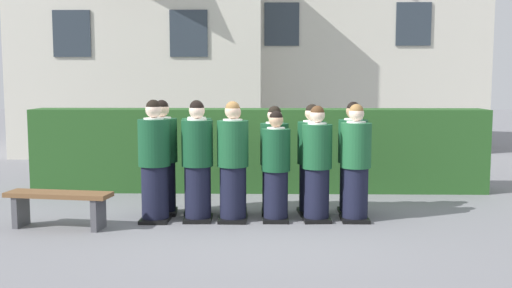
{
  "coord_description": "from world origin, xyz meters",
  "views": [
    {
      "loc": [
        0.17,
        -8.08,
        1.97
      ],
      "look_at": [
        0.0,
        0.23,
        1.05
      ],
      "focal_mm": 41.62,
      "sensor_mm": 36.0,
      "label": 1
    }
  ],
  "objects_px": {
    "student_rear_row_3": "(274,163)",
    "wooden_bench": "(59,202)",
    "student_front_row_5": "(355,166)",
    "student_front_row_4": "(317,166)",
    "student_rear_row_1": "(197,160)",
    "student_front_row_3": "(276,169)",
    "student_in_red_blazer": "(234,161)",
    "student_rear_row_4": "(312,162)",
    "student_rear_row_5": "(353,161)",
    "student_front_row_0": "(154,164)",
    "student_front_row_1": "(197,164)",
    "student_front_row_2": "(233,164)",
    "student_rear_row_0": "(163,160)"
  },
  "relations": [
    {
      "from": "student_rear_row_3",
      "to": "wooden_bench",
      "type": "relative_size",
      "value": 1.1
    },
    {
      "from": "student_front_row_5",
      "to": "student_rear_row_3",
      "type": "relative_size",
      "value": 1.03
    },
    {
      "from": "student_front_row_4",
      "to": "student_rear_row_1",
      "type": "xyz_separation_m",
      "value": [
        -1.71,
        0.43,
        0.03
      ]
    },
    {
      "from": "student_front_row_3",
      "to": "student_in_red_blazer",
      "type": "height_order",
      "value": "student_in_red_blazer"
    },
    {
      "from": "student_rear_row_4",
      "to": "student_rear_row_5",
      "type": "height_order",
      "value": "student_rear_row_5"
    },
    {
      "from": "student_front_row_0",
      "to": "student_front_row_1",
      "type": "distance_m",
      "value": 0.59
    },
    {
      "from": "wooden_bench",
      "to": "student_front_row_2",
      "type": "bearing_deg",
      "value": 11.3
    },
    {
      "from": "student_in_red_blazer",
      "to": "wooden_bench",
      "type": "height_order",
      "value": "student_in_red_blazer"
    },
    {
      "from": "student_front_row_0",
      "to": "student_rear_row_4",
      "type": "distance_m",
      "value": 2.25
    },
    {
      "from": "student_rear_row_5",
      "to": "wooden_bench",
      "type": "xyz_separation_m",
      "value": [
        -3.99,
        -0.94,
        -0.43
      ]
    },
    {
      "from": "student_rear_row_1",
      "to": "student_in_red_blazer",
      "type": "bearing_deg",
      "value": -1.93
    },
    {
      "from": "student_rear_row_3",
      "to": "student_in_red_blazer",
      "type": "bearing_deg",
      "value": 179.58
    },
    {
      "from": "student_rear_row_3",
      "to": "student_rear_row_4",
      "type": "bearing_deg",
      "value": 2.28
    },
    {
      "from": "student_rear_row_0",
      "to": "student_rear_row_5",
      "type": "relative_size",
      "value": 1.02
    },
    {
      "from": "student_rear_row_1",
      "to": "student_front_row_0",
      "type": "bearing_deg",
      "value": -136.07
    },
    {
      "from": "student_rear_row_1",
      "to": "student_in_red_blazer",
      "type": "height_order",
      "value": "student_rear_row_1"
    },
    {
      "from": "student_rear_row_3",
      "to": "student_rear_row_4",
      "type": "distance_m",
      "value": 0.54
    },
    {
      "from": "student_front_row_2",
      "to": "student_front_row_5",
      "type": "relative_size",
      "value": 1.02
    },
    {
      "from": "student_rear_row_5",
      "to": "wooden_bench",
      "type": "distance_m",
      "value": 4.12
    },
    {
      "from": "student_front_row_0",
      "to": "student_front_row_3",
      "type": "relative_size",
      "value": 1.1
    },
    {
      "from": "student_front_row_0",
      "to": "student_rear_row_5",
      "type": "relative_size",
      "value": 1.03
    },
    {
      "from": "student_front_row_4",
      "to": "wooden_bench",
      "type": "xyz_separation_m",
      "value": [
        -3.43,
        -0.49,
        -0.41
      ]
    },
    {
      "from": "student_rear_row_0",
      "to": "student_rear_row_1",
      "type": "relative_size",
      "value": 1.0
    },
    {
      "from": "student_rear_row_3",
      "to": "wooden_bench",
      "type": "distance_m",
      "value": 3.02
    },
    {
      "from": "student_front_row_2",
      "to": "student_rear_row_3",
      "type": "distance_m",
      "value": 0.73
    },
    {
      "from": "student_front_row_1",
      "to": "student_front_row_4",
      "type": "relative_size",
      "value": 1.04
    },
    {
      "from": "student_front_row_1",
      "to": "student_rear_row_5",
      "type": "height_order",
      "value": "student_front_row_1"
    },
    {
      "from": "student_front_row_0",
      "to": "student_rear_row_1",
      "type": "bearing_deg",
      "value": 43.93
    },
    {
      "from": "student_front_row_0",
      "to": "student_rear_row_5",
      "type": "xyz_separation_m",
      "value": [
        2.79,
        0.53,
        -0.02
      ]
    },
    {
      "from": "student_in_red_blazer",
      "to": "student_rear_row_5",
      "type": "distance_m",
      "value": 1.73
    },
    {
      "from": "student_rear_row_1",
      "to": "wooden_bench",
      "type": "bearing_deg",
      "value": -152.07
    },
    {
      "from": "student_front_row_2",
      "to": "student_rear_row_0",
      "type": "relative_size",
      "value": 1.0
    },
    {
      "from": "student_in_red_blazer",
      "to": "student_rear_row_4",
      "type": "distance_m",
      "value": 1.13
    },
    {
      "from": "student_front_row_2",
      "to": "student_front_row_4",
      "type": "xyz_separation_m",
      "value": [
        1.16,
        0.03,
        -0.03
      ]
    },
    {
      "from": "student_front_row_1",
      "to": "student_rear_row_1",
      "type": "height_order",
      "value": "student_front_row_1"
    },
    {
      "from": "student_front_row_0",
      "to": "student_front_row_3",
      "type": "distance_m",
      "value": 1.67
    },
    {
      "from": "student_rear_row_0",
      "to": "student_rear_row_5",
      "type": "bearing_deg",
      "value": 1.56
    },
    {
      "from": "student_front_row_1",
      "to": "student_front_row_3",
      "type": "xyz_separation_m",
      "value": [
        1.08,
        0.0,
        -0.07
      ]
    },
    {
      "from": "student_front_row_1",
      "to": "student_front_row_2",
      "type": "xyz_separation_m",
      "value": [
        0.49,
        -0.01,
        -0.0
      ]
    },
    {
      "from": "student_front_row_5",
      "to": "student_in_red_blazer",
      "type": "xyz_separation_m",
      "value": [
        -1.7,
        0.4,
        -0.01
      ]
    },
    {
      "from": "student_front_row_3",
      "to": "student_in_red_blazer",
      "type": "relative_size",
      "value": 0.95
    },
    {
      "from": "student_in_red_blazer",
      "to": "student_rear_row_3",
      "type": "bearing_deg",
      "value": -0.42
    },
    {
      "from": "student_front_row_0",
      "to": "student_rear_row_5",
      "type": "height_order",
      "value": "student_front_row_0"
    },
    {
      "from": "student_front_row_1",
      "to": "student_front_row_0",
      "type": "bearing_deg",
      "value": -174.75
    },
    {
      "from": "student_rear_row_1",
      "to": "student_rear_row_3",
      "type": "xyz_separation_m",
      "value": [
        1.13,
        -0.02,
        -0.04
      ]
    },
    {
      "from": "student_front_row_4",
      "to": "student_rear_row_0",
      "type": "xyz_separation_m",
      "value": [
        -2.21,
        0.38,
        0.03
      ]
    },
    {
      "from": "student_rear_row_0",
      "to": "student_rear_row_3",
      "type": "distance_m",
      "value": 1.62
    },
    {
      "from": "student_front_row_1",
      "to": "wooden_bench",
      "type": "bearing_deg",
      "value": -165.52
    },
    {
      "from": "student_rear_row_5",
      "to": "student_rear_row_4",
      "type": "bearing_deg",
      "value": -177.86
    },
    {
      "from": "student_front_row_4",
      "to": "student_rear_row_3",
      "type": "xyz_separation_m",
      "value": [
        -0.58,
        0.41,
        -0.01
      ]
    }
  ]
}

